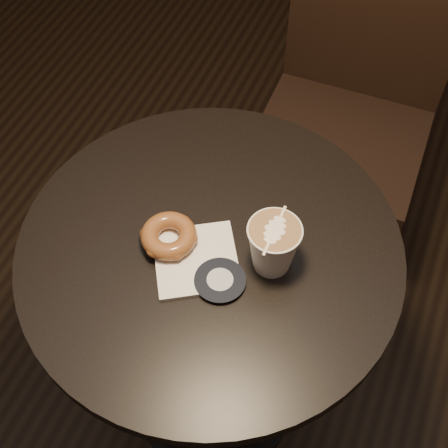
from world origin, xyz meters
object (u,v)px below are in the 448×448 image
Objects in this scene: doughnut at (169,236)px; latte_cup at (273,247)px; pastry_bag at (196,260)px; chair at (357,82)px; cafe_table at (212,298)px.

latte_cup reaches higher than doughnut.
pastry_bag is 1.39× the size of latte_cup.
chair reaches higher than doughnut.
latte_cup reaches higher than cafe_table.
latte_cup reaches higher than pastry_bag.
cafe_table is 0.70× the size of chair.
chair reaches higher than latte_cup.
cafe_table is at bearing 19.76° from doughnut.
doughnut is at bearing 133.75° from pastry_bag.
pastry_bag is at bearing -102.74° from cafe_table.
cafe_table is at bearing -176.34° from latte_cup.
latte_cup is (0.18, 0.03, 0.03)m from doughnut.
chair is 0.71m from latte_cup.
cafe_table is 5.22× the size of pastry_bag.
chair is 10.70× the size of doughnut.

